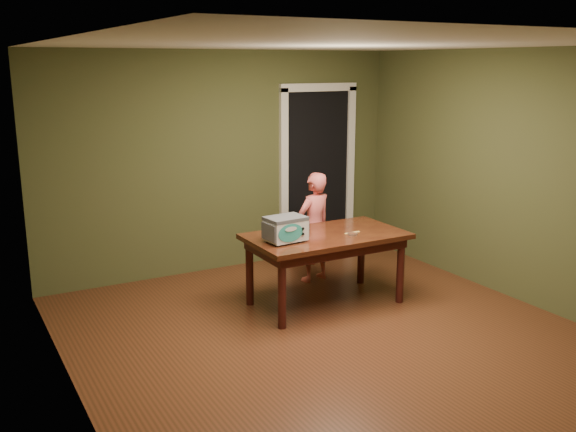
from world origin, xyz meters
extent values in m
plane|color=#5A2D19|center=(0.00, 0.00, 0.00)|extent=(5.00, 5.00, 0.00)
cube|color=#434625|center=(0.00, 2.50, 1.30)|extent=(4.50, 0.02, 2.60)
cube|color=#434625|center=(-2.25, 0.00, 1.30)|extent=(0.02, 5.00, 2.60)
cube|color=#434625|center=(2.25, 0.00, 1.30)|extent=(0.02, 5.00, 2.60)
cube|color=white|center=(0.00, 0.00, 2.60)|extent=(4.50, 5.00, 0.02)
cube|color=black|center=(1.30, 2.80, 1.05)|extent=(0.90, 0.60, 2.10)
cube|color=black|center=(1.30, 2.48, 1.05)|extent=(0.90, 0.02, 2.10)
cube|color=white|center=(0.80, 2.47, 1.05)|extent=(0.10, 0.06, 2.20)
cube|color=white|center=(1.80, 2.47, 1.05)|extent=(0.10, 0.06, 2.20)
cube|color=white|center=(1.30, 2.47, 2.15)|extent=(1.10, 0.06, 0.10)
cube|color=black|center=(0.40, 0.86, 0.72)|extent=(1.60, 0.91, 0.05)
cube|color=#34100D|center=(0.40, 0.86, 0.65)|extent=(1.48, 0.78, 0.10)
cylinder|color=#34100D|center=(-0.30, 0.51, 0.35)|extent=(0.08, 0.08, 0.70)
cylinder|color=#34100D|center=(-0.30, 1.21, 0.35)|extent=(0.08, 0.08, 0.70)
cylinder|color=#34100D|center=(1.10, 0.50, 0.35)|extent=(0.08, 0.08, 0.70)
cylinder|color=#34100D|center=(1.10, 1.20, 0.35)|extent=(0.08, 0.08, 0.70)
cylinder|color=#4C4F54|center=(-0.24, 0.70, 0.76)|extent=(0.03, 0.03, 0.02)
cylinder|color=#4C4F54|center=(-0.26, 0.90, 0.76)|extent=(0.03, 0.03, 0.02)
cylinder|color=#4C4F54|center=(0.07, 0.72, 0.76)|extent=(0.03, 0.03, 0.02)
cylinder|color=#4C4F54|center=(0.05, 0.92, 0.76)|extent=(0.03, 0.03, 0.02)
cube|color=silver|center=(-0.09, 0.81, 0.87)|extent=(0.39, 0.30, 0.21)
cube|color=#4C4F54|center=(-0.09, 0.81, 0.98)|extent=(0.40, 0.30, 0.03)
cube|color=#4C4F54|center=(-0.29, 0.79, 0.87)|extent=(0.04, 0.24, 0.16)
cube|color=#4C4F54|center=(0.10, 0.83, 0.87)|extent=(0.04, 0.24, 0.16)
ellipsoid|color=teal|center=(-0.11, 0.67, 0.87)|extent=(0.28, 0.03, 0.18)
cylinder|color=black|center=(0.03, 0.68, 0.89)|extent=(0.03, 0.01, 0.03)
cylinder|color=black|center=(0.03, 0.68, 0.84)|extent=(0.02, 0.01, 0.02)
cylinder|color=silver|center=(0.61, 0.68, 0.76)|extent=(0.10, 0.10, 0.02)
cylinder|color=#502D1A|center=(0.61, 0.68, 0.77)|extent=(0.09, 0.09, 0.01)
cube|color=#FFDA6E|center=(0.66, 0.75, 0.75)|extent=(0.18, 0.03, 0.01)
imported|color=#D95D59|center=(0.69, 1.55, 0.63)|extent=(0.51, 0.39, 1.26)
camera|label=1|loc=(-3.01, -4.46, 2.45)|focal=40.00mm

